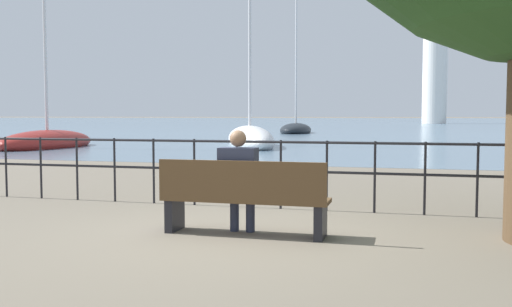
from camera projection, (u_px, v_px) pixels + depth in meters
ground_plane at (245, 234)px, 6.83m from camera, size 1000.00×1000.00×0.00m
harbor_water at (403, 120)px, 160.23m from camera, size 600.00×300.00×0.01m
park_bench at (244, 199)px, 6.73m from camera, size 2.02×0.45×0.90m
seated_person_left at (239, 177)px, 6.81m from camera, size 0.45×0.35×1.25m
promenade_railing at (281, 164)px, 8.65m from camera, size 11.27×0.04×1.05m
sailboat_0 at (47, 142)px, 25.10m from camera, size 2.28×6.18×7.04m
sailboat_3 at (296, 129)px, 45.61m from camera, size 2.59×6.01×11.30m
sailboat_4 at (250, 139)px, 26.81m from camera, size 5.05×8.68×7.28m
harbor_lighthouse at (435, 69)px, 98.15m from camera, size 4.09×4.09×20.40m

